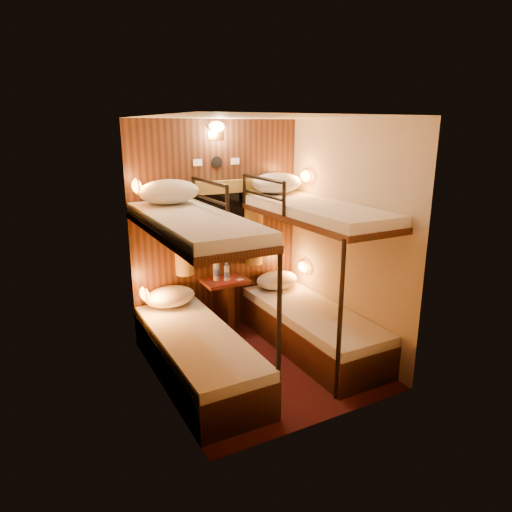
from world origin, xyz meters
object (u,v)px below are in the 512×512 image
bottle_left (216,271)px  bottle_right (227,273)px  table (226,299)px  bunk_left (197,324)px  bunk_right (312,300)px

bottle_left → bottle_right: bearing=-30.0°
table → bottle_left: size_ratio=2.46×
bunk_left → bottle_right: bearing=48.7°
bunk_left → table: 1.02m
bottle_left → bunk_right: bearing=-46.7°
bunk_left → bunk_right: size_ratio=1.00×
bunk_left → bottle_left: 0.99m
bottle_right → bunk_left: bearing=-131.3°
bunk_right → bottle_left: (-0.75, 0.79, 0.21)m
bunk_right → bottle_right: bunk_right is taller
bunk_right → bottle_left: 1.11m
table → bottle_right: bottle_right is taller
table → bottle_right: size_ratio=3.15×
bunk_right → table: (-0.65, 0.78, -0.14)m
table → bottle_right: (-0.00, -0.04, 0.32)m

